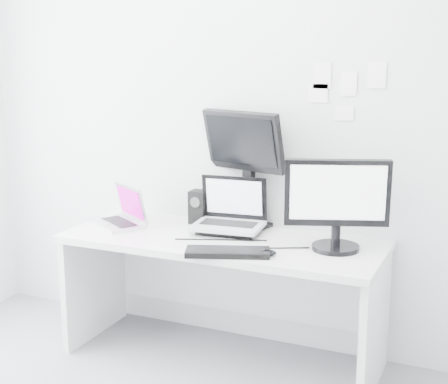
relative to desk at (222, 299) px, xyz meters
The scene contains 14 objects.
back_wall 1.05m from the desk, 90.00° to the left, with size 3.60×3.60×0.00m, color silver.
desk is the anchor object (origin of this frame).
macbook 0.84m from the desk, behind, with size 0.33×0.25×0.25m, color silver.
speaker 0.58m from the desk, 137.40° to the left, with size 0.10×0.10×0.20m, color black.
dell_laptop 0.54m from the desk, 95.44° to the left, with size 0.39×0.30×0.32m, color #BABCC1.
rear_monitor 0.78m from the desk, 85.47° to the left, with size 0.52×0.19×0.71m, color black.
samsung_monitor 0.89m from the desk, ahead, with size 0.55×0.25×0.50m, color black.
keyboard 0.49m from the desk, 60.95° to the right, with size 0.43×0.15×0.03m, color black.
mouse 0.55m from the desk, 31.25° to the right, with size 0.10×0.07×0.03m, color black.
wall_note_0 1.38m from the desk, 37.40° to the left, with size 0.10×0.00×0.14m, color white.
wall_note_1 1.40m from the desk, 29.83° to the left, with size 0.09×0.00×0.13m, color white.
wall_note_2 1.51m from the desk, 24.64° to the left, with size 0.10×0.00×0.14m, color white.
wall_note_3 1.25m from the desk, 30.67° to the left, with size 0.11×0.00×0.08m, color white.
wall_note_4 1.28m from the desk, 38.60° to the left, with size 0.11×0.00×0.10m, color white.
Camera 1 is at (1.45, -2.04, 1.79)m, focal length 53.60 mm.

